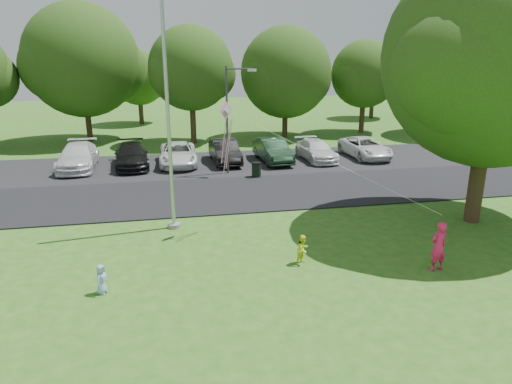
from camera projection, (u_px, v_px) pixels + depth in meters
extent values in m
plane|color=#2D6119|center=(291.00, 277.00, 14.24)|extent=(120.00, 120.00, 0.00)
cube|color=black|center=(244.00, 193.00, 22.68)|extent=(60.00, 6.00, 0.06)
cube|color=black|center=(227.00, 163.00, 28.78)|extent=(42.00, 7.00, 0.06)
cylinder|color=#B7BABF|center=(167.00, 101.00, 16.83)|extent=(0.14, 0.14, 10.00)
cylinder|color=gray|center=(174.00, 225.00, 18.27)|extent=(0.50, 0.50, 0.16)
cylinder|color=#3F3F44|center=(227.00, 122.00, 25.51)|extent=(0.12, 0.12, 6.04)
cylinder|color=#3F3F44|center=(239.00, 69.00, 24.60)|extent=(1.37, 0.50, 0.08)
cube|color=silver|center=(252.00, 70.00, 24.54)|extent=(0.50, 0.35, 0.14)
cylinder|color=black|center=(256.00, 170.00, 25.46)|extent=(0.52, 0.52, 0.83)
cylinder|color=black|center=(256.00, 163.00, 25.34)|extent=(0.55, 0.55, 0.05)
cylinder|color=#332316|center=(477.00, 179.00, 18.47)|extent=(0.62, 0.62, 3.64)
sphere|color=#1F3D10|center=(495.00, 57.00, 17.08)|extent=(8.35, 8.35, 8.35)
sphere|color=#1F3D10|center=(471.00, 70.00, 15.92)|extent=(5.01, 5.01, 5.01)
sphere|color=#1F3D10|center=(455.00, 67.00, 15.82)|extent=(4.34, 4.34, 4.34)
cylinder|color=#332316|center=(88.00, 121.00, 35.71)|extent=(0.44, 0.44, 3.19)
sphere|color=#1F3D10|center=(82.00, 60.00, 34.37)|extent=(8.50, 8.50, 8.50)
sphere|color=#1F3D10|center=(110.00, 69.00, 35.70)|extent=(5.53, 5.53, 5.53)
sphere|color=#1F3D10|center=(56.00, 67.00, 33.18)|extent=(5.10, 5.10, 5.10)
cylinder|color=#332316|center=(193.00, 121.00, 34.95)|extent=(0.44, 0.44, 3.43)
sphere|color=#1F3D10|center=(191.00, 68.00, 33.81)|extent=(6.27, 6.27, 6.27)
sphere|color=#1F3D10|center=(209.00, 74.00, 34.79)|extent=(4.07, 4.07, 4.07)
sphere|color=#1F3D10|center=(174.00, 73.00, 32.94)|extent=(3.76, 3.76, 3.76)
cylinder|color=#332316|center=(285.00, 121.00, 37.64)|extent=(0.44, 0.44, 2.66)
sphere|color=#1F3D10|center=(286.00, 73.00, 36.51)|extent=(7.27, 7.27, 7.27)
sphere|color=#1F3D10|center=(303.00, 79.00, 37.65)|extent=(4.72, 4.72, 4.72)
sphere|color=#1F3D10|center=(271.00, 78.00, 35.50)|extent=(4.36, 4.36, 4.36)
cylinder|color=#332316|center=(362.00, 115.00, 39.57)|extent=(0.44, 0.44, 3.02)
sphere|color=#1F3D10|center=(365.00, 74.00, 38.55)|extent=(5.67, 5.67, 5.67)
sphere|color=#1F3D10|center=(376.00, 79.00, 39.44)|extent=(3.68, 3.68, 3.68)
sphere|color=#1F3D10|center=(355.00, 78.00, 37.76)|extent=(3.40, 3.40, 3.40)
cylinder|color=#332316|center=(472.00, 114.00, 38.64)|extent=(0.44, 0.44, 3.42)
sphere|color=#1F3D10|center=(480.00, 56.00, 37.24)|extent=(8.77, 8.77, 8.77)
sphere|color=#1F3D10|center=(493.00, 64.00, 38.62)|extent=(5.70, 5.70, 5.70)
sphere|color=#1F3D10|center=(469.00, 61.00, 36.02)|extent=(5.26, 5.26, 5.26)
cylinder|color=#332316|center=(141.00, 110.00, 44.68)|extent=(0.44, 0.44, 2.60)
sphere|color=#1F3D10|center=(139.00, 78.00, 43.77)|extent=(5.20, 5.20, 5.20)
sphere|color=#1F3D10|center=(151.00, 81.00, 44.58)|extent=(3.38, 3.38, 3.38)
sphere|color=#1F3D10|center=(127.00, 81.00, 43.04)|extent=(3.12, 3.12, 3.12)
cylinder|color=#332316|center=(372.00, 106.00, 48.60)|extent=(0.44, 0.44, 2.60)
sphere|color=#1F3D10|center=(374.00, 76.00, 47.69)|extent=(5.20, 5.20, 5.20)
sphere|color=#1F3D10|center=(382.00, 79.00, 48.51)|extent=(3.38, 3.38, 3.38)
sphere|color=#1F3D10|center=(367.00, 79.00, 46.97)|extent=(3.12, 3.12, 3.12)
imported|color=silver|center=(78.00, 156.00, 27.16)|extent=(2.19, 5.12, 1.47)
imported|color=black|center=(131.00, 155.00, 27.63)|extent=(2.33, 4.93, 1.39)
imported|color=silver|center=(178.00, 154.00, 28.14)|extent=(2.29, 4.85, 1.34)
imported|color=black|center=(225.00, 151.00, 28.65)|extent=(1.72, 4.42, 1.43)
imported|color=black|center=(273.00, 150.00, 28.91)|extent=(1.86, 4.57, 1.47)
imported|color=silver|center=(316.00, 150.00, 29.39)|extent=(2.03, 4.45, 1.26)
imported|color=silver|center=(365.00, 147.00, 30.17)|extent=(2.42, 4.80, 1.30)
imported|color=#E91F61|center=(438.00, 246.00, 14.47)|extent=(0.66, 0.50, 1.65)
imported|color=#E7F727|center=(303.00, 249.00, 15.03)|extent=(0.62, 0.60, 1.00)
imported|color=#92AFE0|center=(101.00, 279.00, 13.16)|extent=(0.43, 0.51, 0.89)
cube|color=pink|center=(226.00, 110.00, 16.54)|extent=(0.50, 0.49, 0.66)
cube|color=#8CC6E5|center=(227.00, 110.00, 16.52)|extent=(0.25, 0.24, 0.31)
cylinder|color=white|center=(326.00, 159.00, 15.35)|extent=(6.13, 4.63, 2.86)
cylinder|color=pink|center=(224.00, 141.00, 16.85)|extent=(0.21, 0.28, 1.75)
cylinder|color=pink|center=(229.00, 144.00, 16.98)|extent=(0.24, 0.45, 2.00)
cylinder|color=pink|center=(227.00, 149.00, 16.88)|extent=(0.26, 0.67, 2.23)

